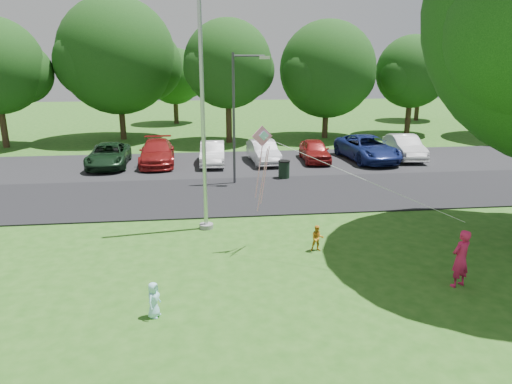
{
  "coord_description": "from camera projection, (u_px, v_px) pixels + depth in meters",
  "views": [
    {
      "loc": [
        -3.52,
        -10.69,
        5.89
      ],
      "look_at": [
        -1.8,
        4.0,
        1.6
      ],
      "focal_mm": 32.0,
      "sensor_mm": 36.0,
      "label": 1
    }
  ],
  "objects": [
    {
      "name": "ground",
      "position": [
        340.0,
        288.0,
        12.23
      ],
      "size": [
        120.0,
        120.0,
        0.0
      ],
      "primitive_type": "plane",
      "color": "#265A17",
      "rests_on": "ground"
    },
    {
      "name": "park_road",
      "position": [
        282.0,
        193.0,
        20.81
      ],
      "size": [
        60.0,
        6.0,
        0.06
      ],
      "primitive_type": "cube",
      "color": "black",
      "rests_on": "ground"
    },
    {
      "name": "parking_strip",
      "position": [
        263.0,
        163.0,
        27.01
      ],
      "size": [
        42.0,
        7.0,
        0.06
      ],
      "primitive_type": "cube",
      "color": "black",
      "rests_on": "ground"
    },
    {
      "name": "flagpole",
      "position": [
        203.0,
        113.0,
        15.45
      ],
      "size": [
        0.5,
        0.5,
        10.0
      ],
      "color": "#B7BABF",
      "rests_on": "ground"
    },
    {
      "name": "street_lamp",
      "position": [
        239.0,
        107.0,
        21.47
      ],
      "size": [
        1.75,
        0.44,
        6.23
      ],
      "rotation": [
        0.0,
        0.0,
        -0.16
      ],
      "color": "#3F3F44",
      "rests_on": "ground"
    },
    {
      "name": "trash_can",
      "position": [
        284.0,
        170.0,
        23.34
      ],
      "size": [
        0.6,
        0.6,
        0.96
      ],
      "rotation": [
        0.0,
        0.0,
        0.16
      ],
      "color": "black",
      "rests_on": "ground"
    },
    {
      "name": "tree_row",
      "position": [
        269.0,
        62.0,
        33.93
      ],
      "size": [
        64.35,
        11.94,
        10.88
      ],
      "color": "#332316",
      "rests_on": "ground"
    },
    {
      "name": "horizon_trees",
      "position": [
        280.0,
        77.0,
        43.8
      ],
      "size": [
        77.46,
        7.2,
        7.02
      ],
      "color": "#332316",
      "rests_on": "ground"
    },
    {
      "name": "parked_cars",
      "position": [
        266.0,
        151.0,
        26.82
      ],
      "size": [
        19.7,
        5.58,
        1.47
      ],
      "color": "black",
      "rests_on": "ground"
    },
    {
      "name": "woman",
      "position": [
        461.0,
        258.0,
        12.14
      ],
      "size": [
        0.69,
        0.57,
        1.61
      ],
      "primitive_type": "imported",
      "rotation": [
        0.0,
        0.0,
        3.51
      ],
      "color": "#C71A4F",
      "rests_on": "ground"
    },
    {
      "name": "child_yellow",
      "position": [
        317.0,
        238.0,
        14.51
      ],
      "size": [
        0.44,
        0.36,
        0.86
      ],
      "primitive_type": "imported",
      "rotation": [
        0.0,
        0.0,
        -0.09
      ],
      "color": "orange",
      "rests_on": "ground"
    },
    {
      "name": "child_blue",
      "position": [
        154.0,
        300.0,
        10.76
      ],
      "size": [
        0.43,
        0.51,
        0.89
      ],
      "primitive_type": "imported",
      "rotation": [
        0.0,
        0.0,
        1.16
      ],
      "color": "#A6F0FF",
      "rests_on": "ground"
    },
    {
      "name": "kite",
      "position": [
        266.0,
        151.0,
        13.92
      ],
      "size": [
        5.26,
        3.48,
        2.81
      ],
      "rotation": [
        0.0,
        0.0,
        0.16
      ],
      "color": "pink",
      "rests_on": "ground"
    }
  ]
}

